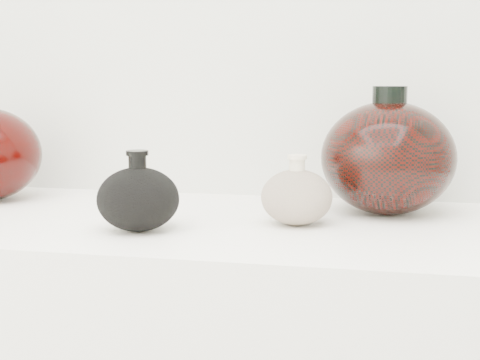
# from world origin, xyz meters

# --- Properties ---
(black_gourd_vase) EXTENTS (0.16, 0.16, 0.12)m
(black_gourd_vase) POSITION_xyz_m (-0.08, 0.85, 0.95)
(black_gourd_vase) COLOR black
(black_gourd_vase) RESTS_ON display_counter
(cream_gourd_vase) EXTENTS (0.14, 0.14, 0.11)m
(cream_gourd_vase) POSITION_xyz_m (0.15, 0.94, 0.94)
(cream_gourd_vase) COLOR beige
(cream_gourd_vase) RESTS_ON display_counter
(right_round_pot) EXTENTS (0.25, 0.25, 0.22)m
(right_round_pot) POSITION_xyz_m (0.28, 1.06, 1.00)
(right_round_pot) COLOR black
(right_round_pot) RESTS_ON display_counter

